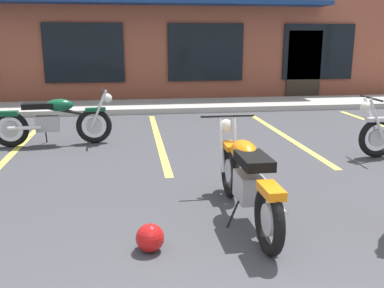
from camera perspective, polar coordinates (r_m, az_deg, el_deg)
name	(u,v)px	position (r m, az deg, el deg)	size (l,w,h in m)	color
ground_plane	(176,201)	(5.11, -2.11, -7.58)	(80.00, 80.00, 0.00)	#3D3D42
sidewalk_kerb	(149,106)	(11.74, -5.71, 5.04)	(22.00, 1.80, 0.14)	#A8A59E
brick_storefront_building	(143,39)	(15.87, -6.59, 13.71)	(17.96, 6.59, 3.66)	brown
painted_stall_lines	(158,138)	(8.23, -4.54, 0.75)	(10.06, 4.80, 0.01)	#DBCC4C
motorcycle_foreground_classic	(246,178)	(4.49, 7.27, -4.49)	(0.66, 2.11, 0.98)	black
motorcycle_black_cruiser	(54,120)	(8.00, -17.97, 3.10)	(2.11, 0.66, 0.98)	black
helmet_on_pavement	(150,238)	(3.95, -5.62, -12.33)	(0.26, 0.26, 0.26)	#B71414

